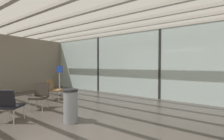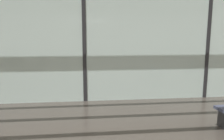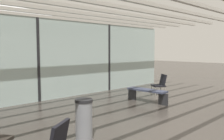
% 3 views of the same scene
% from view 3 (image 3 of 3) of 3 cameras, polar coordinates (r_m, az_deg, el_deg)
% --- Properties ---
extents(glass_curtain_wall, '(14.00, 0.08, 3.05)m').
position_cam_3_polar(glass_curtain_wall, '(8.89, -17.64, 2.35)').
color(glass_curtain_wall, '#A3B7B2').
rests_on(glass_curtain_wall, ground).
extents(window_mullion_1, '(0.10, 0.12, 3.05)m').
position_cam_3_polar(window_mullion_1, '(8.89, -17.64, 2.35)').
color(window_mullion_1, black).
rests_on(window_mullion_1, ground).
extents(window_mullion_2, '(0.10, 0.12, 3.05)m').
position_cam_3_polar(window_mullion_2, '(10.89, -0.82, 3.02)').
color(window_mullion_2, black).
rests_on(window_mullion_2, ground).
extents(ceiling_slats, '(13.72, 6.72, 0.10)m').
position_cam_3_polar(ceiling_slats, '(6.21, -4.04, 16.12)').
color(ceiling_slats, '#B7B2A8').
rests_on(ceiling_slats, glass_curtain_wall).
extents(lounge_chair_4, '(0.70, 0.68, 0.87)m').
position_cam_3_polar(lounge_chair_4, '(10.00, 11.68, -3.19)').
color(lounge_chair_4, black).
rests_on(lounge_chair_4, ground).
extents(waiting_bench, '(0.50, 1.70, 0.47)m').
position_cam_3_polar(waiting_bench, '(8.57, 8.52, -5.38)').
color(waiting_bench, '#33384C').
rests_on(waiting_bench, ground).
extents(trash_bin, '(0.38, 0.38, 0.86)m').
position_cam_3_polar(trash_bin, '(5.08, -6.86, -11.80)').
color(trash_bin, slate).
rests_on(trash_bin, ground).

